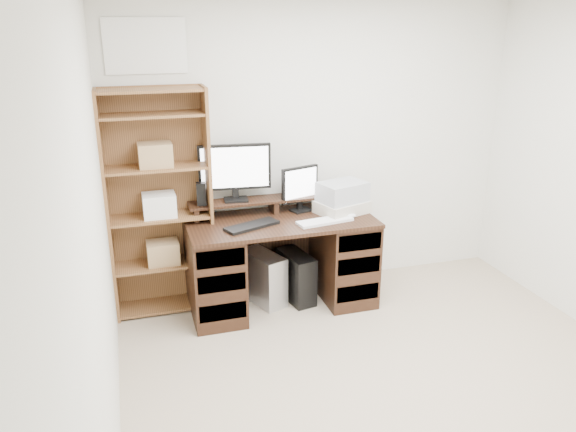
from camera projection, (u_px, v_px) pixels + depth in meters
name	position (u px, v px, depth m)	size (l,w,h in m)	color
room	(442.00, 222.00, 2.96)	(3.54, 4.04, 2.54)	tan
desk	(281.00, 261.00, 4.61)	(1.50, 0.70, 0.75)	black
riser_shelf	(273.00, 201.00, 4.65)	(1.40, 0.22, 0.12)	black
monitor_wide	(235.00, 169.00, 4.50)	(0.58, 0.17, 0.46)	black
monitor_small	(300.00, 187.00, 4.64)	(0.34, 0.17, 0.38)	black
speaker	(201.00, 194.00, 4.43)	(0.07, 0.07, 0.18)	black
keyboard_black	(252.00, 226.00, 4.32)	(0.43, 0.14, 0.02)	black
keyboard_white	(325.00, 221.00, 4.42)	(0.45, 0.14, 0.02)	white
mouse	(351.00, 216.00, 4.52)	(0.09, 0.06, 0.04)	silver
printer	(342.00, 207.00, 4.64)	(0.40, 0.30, 0.10)	#BCB4A4
basket	(342.00, 192.00, 4.60)	(0.37, 0.27, 0.16)	#A1A6AC
tower_silver	(263.00, 278.00, 4.71)	(0.19, 0.43, 0.43)	#B5B7BD
tower_black	(296.00, 277.00, 4.75)	(0.26, 0.44, 0.42)	black
bookshelf	(159.00, 202.00, 4.38)	(0.80, 0.30, 1.80)	brown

